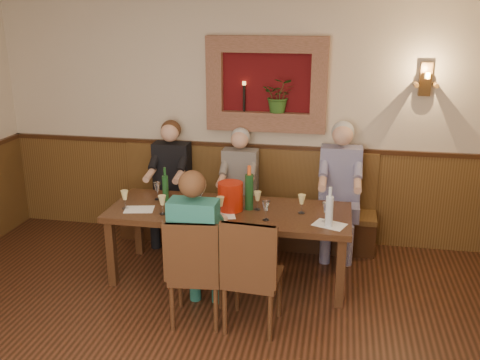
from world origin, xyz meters
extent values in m
cube|color=beige|center=(0.00, 3.00, 1.40)|extent=(6.00, 0.04, 2.80)
cube|color=#503316|center=(0.00, 2.98, 0.55)|extent=(6.00, 0.04, 1.10)
cube|color=#381E0F|center=(0.00, 2.98, 1.12)|extent=(6.02, 0.06, 0.05)
cube|color=#510B0D|center=(0.20, 2.98, 1.85)|extent=(1.00, 0.02, 0.70)
cube|color=#945E4B|center=(0.20, 2.94, 2.29)|extent=(1.36, 0.12, 0.18)
cube|color=#945E4B|center=(0.20, 2.94, 1.41)|extent=(1.36, 0.12, 0.18)
cube|color=#945E4B|center=(-0.39, 2.94, 1.85)|extent=(0.18, 0.12, 0.70)
cube|color=#945E4B|center=(0.79, 2.94, 1.85)|extent=(0.18, 0.12, 0.70)
cube|color=#945E4B|center=(0.20, 2.94, 1.52)|extent=(1.00, 0.14, 0.04)
imported|color=#2F5B1F|center=(0.35, 2.94, 1.74)|extent=(0.35, 0.30, 0.39)
cylinder|color=black|center=(-0.05, 2.94, 1.69)|extent=(0.03, 0.03, 0.30)
cylinder|color=#FFBF59|center=(-0.05, 2.94, 1.86)|extent=(0.04, 0.04, 0.04)
cube|color=#503316|center=(1.90, 2.95, 1.95)|extent=(0.12, 0.08, 0.35)
cylinder|color=#503316|center=(1.80, 2.88, 1.90)|extent=(0.05, 0.18, 0.05)
cylinder|color=#503316|center=(2.00, 2.88, 1.90)|extent=(0.05, 0.18, 0.05)
cylinder|color=#FFBF59|center=(1.90, 2.82, 2.00)|extent=(0.06, 0.06, 0.06)
cube|color=black|center=(0.00, 1.85, 0.72)|extent=(2.40, 0.90, 0.06)
cube|color=black|center=(-1.12, 1.48, 0.34)|extent=(0.08, 0.08, 0.69)
cube|color=black|center=(1.12, 1.48, 0.34)|extent=(0.08, 0.08, 0.69)
cube|color=black|center=(-1.12, 2.22, 0.34)|extent=(0.08, 0.08, 0.69)
cube|color=black|center=(1.12, 2.22, 0.34)|extent=(0.08, 0.08, 0.69)
cube|color=#381E0F|center=(0.00, 2.76, 0.20)|extent=(3.00, 0.40, 0.40)
cube|color=#503316|center=(0.00, 2.76, 0.42)|extent=(3.00, 0.45, 0.06)
cube|color=#503316|center=(0.00, 2.95, 0.78)|extent=(3.00, 0.06, 0.66)
cube|color=black|center=(-0.12, 1.03, 0.21)|extent=(0.46, 0.46, 0.42)
cube|color=black|center=(-0.12, 1.03, 0.45)|extent=(0.49, 0.49, 0.05)
cube|color=black|center=(-0.10, 0.84, 0.73)|extent=(0.44, 0.09, 0.52)
cube|color=black|center=(0.38, 1.03, 0.22)|extent=(0.47, 0.47, 0.44)
cube|color=black|center=(0.38, 1.03, 0.46)|extent=(0.49, 0.49, 0.05)
cube|color=black|center=(0.36, 0.82, 0.77)|extent=(0.46, 0.08, 0.55)
cube|color=black|center=(-0.88, 2.61, 0.23)|extent=(0.43, 0.45, 0.45)
cube|color=black|center=(-0.88, 2.78, 0.89)|extent=(0.43, 0.22, 0.56)
sphere|color=#D8A384|center=(-0.88, 2.74, 1.30)|extent=(0.21, 0.21, 0.21)
sphere|color=#4C2D19|center=(-0.88, 2.79, 1.32)|extent=(0.23, 0.23, 0.23)
cube|color=#4E4B48|center=(-0.06, 2.62, 0.23)|extent=(0.40, 0.42, 0.45)
cube|color=#4E4B48|center=(-0.06, 2.78, 0.87)|extent=(0.40, 0.21, 0.53)
sphere|color=#D8A384|center=(-0.06, 2.74, 1.25)|extent=(0.20, 0.20, 0.20)
sphere|color=#B2B2B2|center=(-0.06, 2.79, 1.27)|extent=(0.22, 0.22, 0.22)
cube|color=navy|center=(1.07, 2.60, 0.23)|extent=(0.45, 0.47, 0.45)
cube|color=navy|center=(1.07, 2.78, 0.92)|extent=(0.45, 0.24, 0.59)
sphere|color=#D8A384|center=(1.07, 2.74, 1.36)|extent=(0.23, 0.23, 0.23)
sphere|color=#B2B2B2|center=(1.07, 2.79, 1.38)|extent=(0.25, 0.25, 0.25)
cube|color=navy|center=(-0.12, 1.15, 0.23)|extent=(0.41, 0.43, 0.45)
cube|color=navy|center=(-0.12, 0.98, 0.88)|extent=(0.41, 0.22, 0.54)
sphere|color=#D8A384|center=(-0.12, 1.02, 1.28)|extent=(0.21, 0.21, 0.21)
sphere|color=#4C2D19|center=(-0.12, 0.97, 1.30)|extent=(0.23, 0.23, 0.23)
cylinder|color=red|center=(0.01, 1.85, 0.89)|extent=(0.32, 0.32, 0.28)
cylinder|color=#19471E|center=(0.19, 1.90, 0.93)|extent=(0.10, 0.10, 0.36)
cylinder|color=#FA581B|center=(0.19, 1.90, 1.16)|extent=(0.04, 0.04, 0.09)
cylinder|color=#19471E|center=(-0.71, 1.99, 0.88)|extent=(0.08, 0.08, 0.27)
cylinder|color=#19471E|center=(-0.71, 1.99, 1.06)|extent=(0.03, 0.03, 0.09)
cylinder|color=silver|center=(0.99, 1.59, 0.90)|extent=(0.09, 0.09, 0.29)
cylinder|color=silver|center=(0.99, 1.59, 1.09)|extent=(0.04, 0.04, 0.09)
cube|color=white|center=(-0.88, 1.68, 0.75)|extent=(0.32, 0.26, 0.00)
cube|color=white|center=(-0.05, 1.67, 0.75)|extent=(0.33, 0.28, 0.00)
cube|color=white|center=(0.99, 1.64, 0.75)|extent=(0.34, 0.29, 0.00)
cube|color=white|center=(-0.34, 1.57, 0.75)|extent=(0.36, 0.29, 0.00)
camera|label=1|loc=(1.03, -3.03, 2.66)|focal=40.00mm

